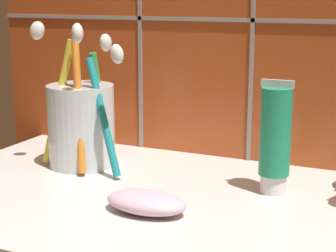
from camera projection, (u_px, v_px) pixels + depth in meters
sink_counter at (188, 209)px, 57.92cm from camera, size 61.37×33.97×2.00cm
toothbrush_cup at (82, 122)px, 68.34cm from camera, size 14.28×10.64×17.81cm
toothpaste_tube at (275, 138)px, 58.66cm from camera, size 3.41×3.25×12.14cm
soap_bar at (146, 202)px, 54.25cm from camera, size 8.24×4.75×2.10cm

